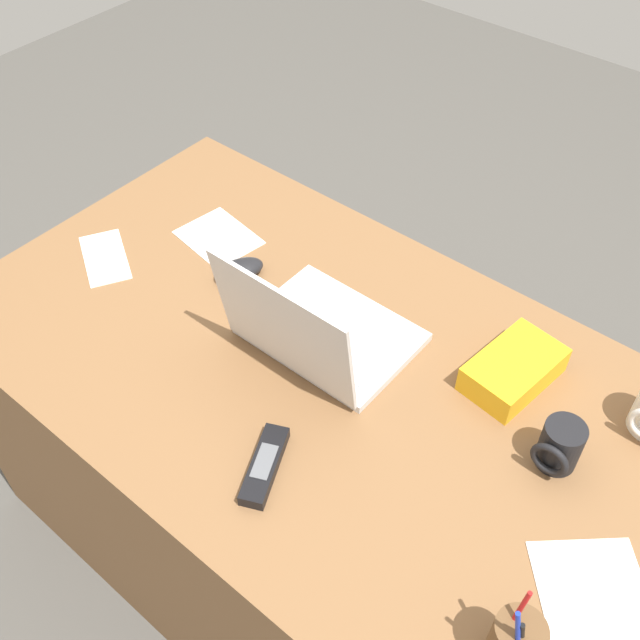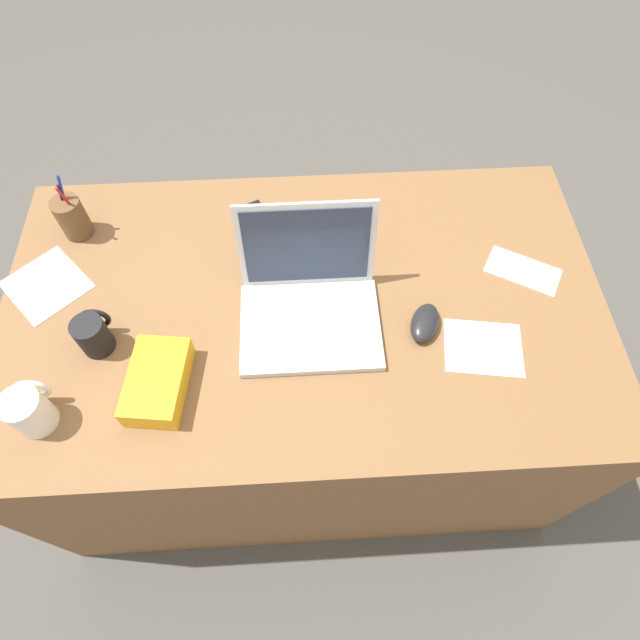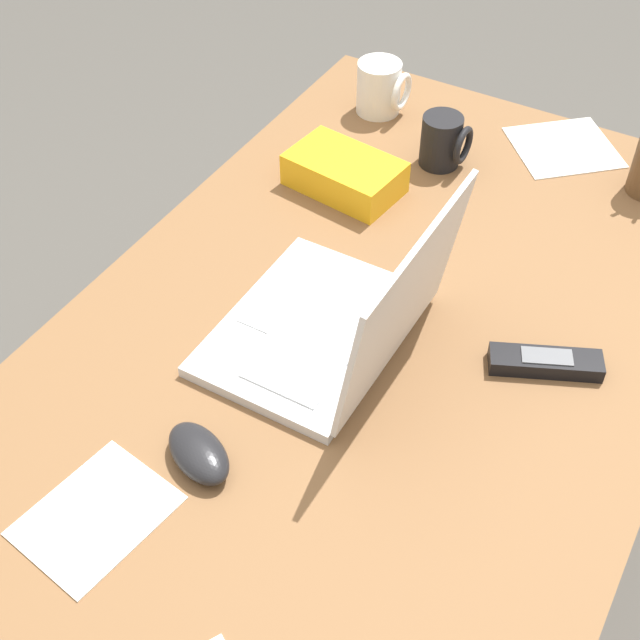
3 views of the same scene
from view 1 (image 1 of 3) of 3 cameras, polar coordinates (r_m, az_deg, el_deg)
The scene contains 10 objects.
ground_plane at distance 2.08m, azimuth -0.41°, elevation -16.48°, with size 6.00×6.00×0.00m, color #4C4944.
desk at distance 1.76m, azimuth -0.48°, elevation -10.98°, with size 1.46×0.86×0.74m, color brown.
laptop at distance 1.45m, azimuth -0.25°, elevation -0.91°, with size 0.32×0.28×0.25m.
computer_mouse at distance 1.63m, azimuth -6.18°, elevation 3.82°, with size 0.06×0.11×0.04m, color black.
coffee_mug_tall at distance 1.35m, azimuth 17.80°, elevation -9.17°, with size 0.07×0.08×0.09m.
cordless_phone at distance 1.31m, azimuth -4.24°, elevation -11.00°, with size 0.11×0.16×0.03m.
snack_bag at distance 1.46m, azimuth 14.55°, elevation -3.68°, with size 0.12×0.19×0.06m, color #F2AD19.
paper_note_near_laptop at distance 1.28m, azimuth 20.15°, elevation -19.07°, with size 0.17×0.18×0.00m, color white.
paper_note_left at distance 1.75m, azimuth -7.75°, elevation 6.26°, with size 0.18×0.14×0.00m, color white.
paper_note_right at distance 1.74m, azimuth -16.09°, elevation 4.61°, with size 0.18×0.09×0.00m, color white.
Camera 1 is at (-0.62, 0.72, 1.85)m, focal length 41.92 mm.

